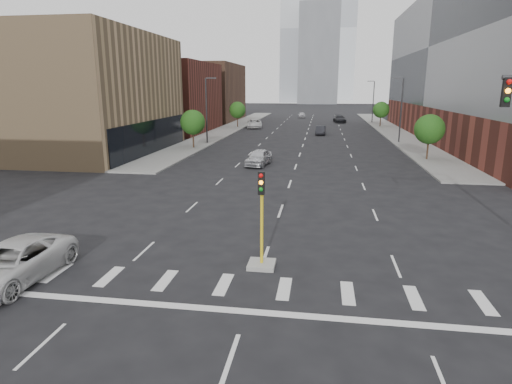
% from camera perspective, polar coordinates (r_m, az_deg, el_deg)
% --- Properties ---
extents(sidewalk_left_far, '(5.00, 92.00, 0.15)m').
position_cam_1_polar(sidewalk_left_far, '(84.90, -3.27, 8.60)').
color(sidewalk_left_far, gray).
rests_on(sidewalk_left_far, ground).
extents(sidewalk_right_far, '(5.00, 92.00, 0.15)m').
position_cam_1_polar(sidewalk_right_far, '(84.03, 17.39, 7.94)').
color(sidewalk_right_far, gray).
rests_on(sidewalk_right_far, ground).
extents(building_left_mid, '(20.00, 24.00, 14.00)m').
position_cam_1_polar(building_left_mid, '(57.19, -23.44, 11.89)').
color(building_left_mid, tan).
rests_on(building_left_mid, ground).
extents(building_left_far_a, '(20.00, 22.00, 12.00)m').
position_cam_1_polar(building_left_far_a, '(80.52, -13.48, 12.18)').
color(building_left_far_a, brown).
rests_on(building_left_far_a, ground).
extents(building_left_far_b, '(20.00, 24.00, 13.00)m').
position_cam_1_polar(building_left_far_b, '(105.09, -8.10, 13.01)').
color(building_left_far_b, brown).
rests_on(building_left_far_b, ground).
extents(tower_left, '(22.00, 22.00, 70.00)m').
position_cam_1_polar(tower_left, '(230.56, 6.42, 20.58)').
color(tower_left, '#B2B7BC').
rests_on(tower_left, ground).
extents(tower_right, '(20.00, 20.00, 80.00)m').
position_cam_1_polar(tower_right, '(270.74, 10.90, 20.48)').
color(tower_right, '#B2B7BC').
rests_on(tower_right, ground).
extents(tower_mid, '(18.00, 18.00, 44.00)m').
position_cam_1_polar(tower_mid, '(209.21, 8.37, 17.63)').
color(tower_mid, slate).
rests_on(tower_mid, ground).
extents(median_traffic_signal, '(1.20, 1.20, 4.40)m').
position_cam_1_polar(median_traffic_signal, '(19.15, 0.75, -7.29)').
color(median_traffic_signal, '#999993').
rests_on(median_traffic_signal, ground).
extents(streetlight_right_a, '(1.60, 0.22, 9.07)m').
position_cam_1_polar(streetlight_right_a, '(64.72, 18.74, 10.63)').
color(streetlight_right_a, '#2D2D30').
rests_on(streetlight_right_a, ground).
extents(streetlight_right_b, '(1.60, 0.22, 9.07)m').
position_cam_1_polar(streetlight_right_b, '(99.37, 15.32, 11.76)').
color(streetlight_right_b, '#2D2D30').
rests_on(streetlight_right_b, ground).
extents(streetlight_left, '(1.60, 0.22, 9.07)m').
position_cam_1_polar(streetlight_left, '(60.89, -6.56, 11.10)').
color(streetlight_left, '#2D2D30').
rests_on(streetlight_left, ground).
extents(tree_left_near, '(3.20, 3.20, 4.85)m').
position_cam_1_polar(tree_left_near, '(56.36, -8.44, 9.18)').
color(tree_left_near, '#382619').
rests_on(tree_left_near, ground).
extents(tree_left_far, '(3.20, 3.20, 4.85)m').
position_cam_1_polar(tree_left_far, '(85.44, -2.49, 10.87)').
color(tree_left_far, '#382619').
rests_on(tree_left_far, ground).
extents(tree_right_near, '(3.20, 3.20, 4.85)m').
position_cam_1_polar(tree_right_near, '(50.28, 22.13, 7.76)').
color(tree_right_near, '#382619').
rests_on(tree_right_near, ground).
extents(tree_right_far, '(3.20, 3.20, 4.85)m').
position_cam_1_polar(tree_right_far, '(89.58, 16.34, 10.48)').
color(tree_right_far, '#382619').
rests_on(tree_right_far, ground).
extents(car_near_left, '(2.60, 5.05, 1.64)m').
position_cam_1_polar(car_near_left, '(43.95, 0.36, 4.64)').
color(car_near_left, silver).
rests_on(car_near_left, ground).
extents(car_mid_right, '(1.73, 4.48, 1.46)m').
position_cam_1_polar(car_mid_right, '(73.22, 8.62, 8.13)').
color(car_mid_right, black).
rests_on(car_mid_right, ground).
extents(car_far_left, '(3.75, 6.48, 1.70)m').
position_cam_1_polar(car_far_left, '(84.21, -0.21, 9.10)').
color(car_far_left, silver).
rests_on(car_far_left, ground).
extents(car_deep_right, '(2.97, 5.81, 1.61)m').
position_cam_1_polar(car_deep_right, '(98.95, 11.08, 9.54)').
color(car_deep_right, black).
rests_on(car_deep_right, ground).
extents(car_distant, '(1.99, 4.30, 1.43)m').
position_cam_1_polar(car_distant, '(113.02, 6.12, 10.18)').
color(car_distant, silver).
rests_on(car_distant, ground).
extents(parked_minivan, '(2.90, 5.95, 1.63)m').
position_cam_1_polar(parked_minivan, '(20.54, -29.74, -8.19)').
color(parked_minivan, silver).
rests_on(parked_minivan, ground).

